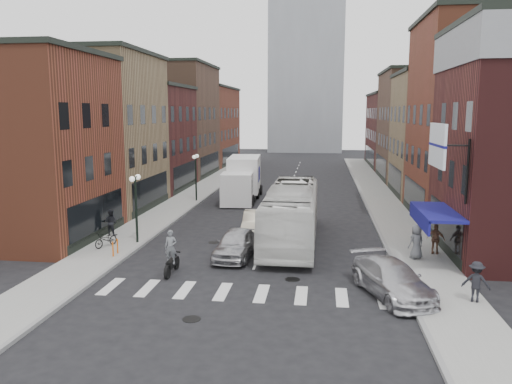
# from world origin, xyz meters

# --- Properties ---
(ground) EXTENTS (160.00, 160.00, 0.00)m
(ground) POSITION_xyz_m (0.00, 0.00, 0.00)
(ground) COLOR black
(ground) RESTS_ON ground
(sidewalk_left) EXTENTS (3.00, 74.00, 0.15)m
(sidewalk_left) POSITION_xyz_m (-8.50, 22.00, 0.07)
(sidewalk_left) COLOR gray
(sidewalk_left) RESTS_ON ground
(sidewalk_right) EXTENTS (3.00, 74.00, 0.15)m
(sidewalk_right) POSITION_xyz_m (8.50, 22.00, 0.07)
(sidewalk_right) COLOR gray
(sidewalk_right) RESTS_ON ground
(curb_left) EXTENTS (0.20, 74.00, 0.16)m
(curb_left) POSITION_xyz_m (-7.00, 22.00, 0.00)
(curb_left) COLOR gray
(curb_left) RESTS_ON ground
(curb_right) EXTENTS (0.20, 74.00, 0.16)m
(curb_right) POSITION_xyz_m (7.00, 22.00, 0.00)
(curb_right) COLOR gray
(curb_right) RESTS_ON ground
(crosswalk_stripes) EXTENTS (12.00, 2.20, 0.01)m
(crosswalk_stripes) POSITION_xyz_m (0.00, -3.00, 0.00)
(crosswalk_stripes) COLOR silver
(crosswalk_stripes) RESTS_ON ground
(bldg_left_near) EXTENTS (10.30, 9.20, 11.30)m
(bldg_left_near) POSITION_xyz_m (-14.99, 4.50, 5.65)
(bldg_left_near) COLOR brown
(bldg_left_near) RESTS_ON ground
(bldg_left_mid_a) EXTENTS (10.30, 10.20, 12.30)m
(bldg_left_mid_a) POSITION_xyz_m (-14.99, 14.00, 6.15)
(bldg_left_mid_a) COLOR #8C714D
(bldg_left_mid_a) RESTS_ON ground
(bldg_left_mid_b) EXTENTS (10.30, 10.20, 10.30)m
(bldg_left_mid_b) POSITION_xyz_m (-14.99, 24.00, 5.15)
(bldg_left_mid_b) COLOR #401717
(bldg_left_mid_b) RESTS_ON ground
(bldg_left_far_a) EXTENTS (10.30, 12.20, 13.30)m
(bldg_left_far_a) POSITION_xyz_m (-14.99, 35.00, 6.65)
(bldg_left_far_a) COLOR brown
(bldg_left_far_a) RESTS_ON ground
(bldg_left_far_b) EXTENTS (10.30, 16.20, 11.30)m
(bldg_left_far_b) POSITION_xyz_m (-14.99, 49.00, 5.65)
(bldg_left_far_b) COLOR brown
(bldg_left_far_b) RESTS_ON ground
(bldg_right_mid_a) EXTENTS (10.30, 10.20, 14.30)m
(bldg_right_mid_a) POSITION_xyz_m (15.00, 14.00, 7.15)
(bldg_right_mid_a) COLOR brown
(bldg_right_mid_a) RESTS_ON ground
(bldg_right_mid_b) EXTENTS (10.30, 10.20, 11.30)m
(bldg_right_mid_b) POSITION_xyz_m (14.99, 24.00, 5.65)
(bldg_right_mid_b) COLOR #8C714D
(bldg_right_mid_b) RESTS_ON ground
(bldg_right_far_a) EXTENTS (10.30, 12.20, 12.30)m
(bldg_right_far_a) POSITION_xyz_m (14.99, 35.00, 6.15)
(bldg_right_far_a) COLOR brown
(bldg_right_far_a) RESTS_ON ground
(bldg_right_far_b) EXTENTS (10.30, 16.20, 10.30)m
(bldg_right_far_b) POSITION_xyz_m (14.99, 49.00, 5.15)
(bldg_right_far_b) COLOR #401717
(bldg_right_far_b) RESTS_ON ground
(awning_blue) EXTENTS (1.80, 5.00, 0.78)m
(awning_blue) POSITION_xyz_m (8.93, 2.50, 2.63)
(awning_blue) COLOR navy
(awning_blue) RESTS_ON ground
(billboard_sign) EXTENTS (1.52, 3.00, 3.70)m
(billboard_sign) POSITION_xyz_m (8.59, 0.50, 6.13)
(billboard_sign) COLOR black
(billboard_sign) RESTS_ON ground
(distant_tower) EXTENTS (14.00, 14.00, 50.00)m
(distant_tower) POSITION_xyz_m (0.00, 78.00, 25.00)
(distant_tower) COLOR #9399A0
(distant_tower) RESTS_ON ground
(streetlamp_near) EXTENTS (0.32, 1.22, 4.11)m
(streetlamp_near) POSITION_xyz_m (-7.40, 4.00, 2.91)
(streetlamp_near) COLOR black
(streetlamp_near) RESTS_ON ground
(streetlamp_far) EXTENTS (0.32, 1.22, 4.11)m
(streetlamp_far) POSITION_xyz_m (-7.40, 18.00, 2.91)
(streetlamp_far) COLOR black
(streetlamp_far) RESTS_ON ground
(bike_rack) EXTENTS (0.08, 0.68, 0.80)m
(bike_rack) POSITION_xyz_m (-7.60, 1.30, 0.55)
(bike_rack) COLOR #D8590C
(bike_rack) RESTS_ON sidewalk_left
(box_truck) EXTENTS (3.04, 8.76, 3.74)m
(box_truck) POSITION_xyz_m (-3.60, 19.50, 1.85)
(box_truck) COLOR white
(box_truck) RESTS_ON ground
(motorcycle_rider) EXTENTS (0.59, 2.13, 2.17)m
(motorcycle_rider) POSITION_xyz_m (-3.80, -0.99, 1.02)
(motorcycle_rider) COLOR black
(motorcycle_rider) RESTS_ON ground
(transit_bus) EXTENTS (2.88, 12.26, 3.41)m
(transit_bus) POSITION_xyz_m (1.54, 5.85, 1.71)
(transit_bus) COLOR silver
(transit_bus) RESTS_ON ground
(sedan_left_near) EXTENTS (2.17, 4.64, 1.54)m
(sedan_left_near) POSITION_xyz_m (-1.19, 2.14, 0.77)
(sedan_left_near) COLOR #B1B1B6
(sedan_left_near) RESTS_ON ground
(sedan_left_far) EXTENTS (1.82, 4.58, 1.48)m
(sedan_left_far) POSITION_xyz_m (-0.80, 7.36, 0.74)
(sedan_left_far) COLOR #B1A790
(sedan_left_far) RESTS_ON ground
(curb_car) EXTENTS (3.67, 5.45, 1.47)m
(curb_car) POSITION_xyz_m (6.30, -2.55, 0.73)
(curb_car) COLOR silver
(curb_car) RESTS_ON ground
(parked_bicycle) EXTENTS (1.13, 1.70, 0.84)m
(parked_bicycle) POSITION_xyz_m (-8.78, 2.79, 0.57)
(parked_bicycle) COLOR black
(parked_bicycle) RESTS_ON sidewalk_left
(ped_left_solo) EXTENTS (0.86, 0.59, 1.63)m
(ped_left_solo) POSITION_xyz_m (-9.60, 5.39, 0.96)
(ped_left_solo) COLOR black
(ped_left_solo) RESTS_ON sidewalk_left
(ped_right_a) EXTENTS (1.18, 0.82, 1.67)m
(ped_right_a) POSITION_xyz_m (9.49, -3.14, 0.98)
(ped_right_a) COLOR black
(ped_right_a) RESTS_ON sidewalk_right
(ped_right_b) EXTENTS (1.06, 0.82, 1.63)m
(ped_right_b) POSITION_xyz_m (9.41, 3.75, 0.96)
(ped_right_b) COLOR #906249
(ped_right_b) RESTS_ON sidewalk_right
(ped_right_c) EXTENTS (1.05, 0.93, 1.80)m
(ped_right_c) POSITION_xyz_m (8.21, 2.70, 1.05)
(ped_right_c) COLOR slate
(ped_right_c) RESTS_ON sidewalk_right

